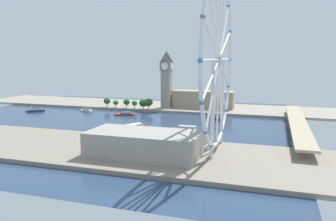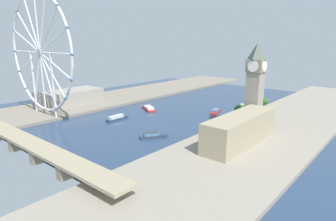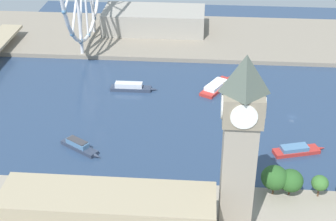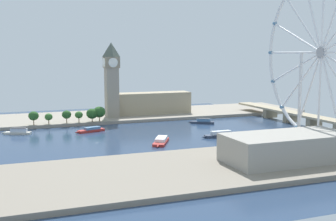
{
  "view_description": "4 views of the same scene",
  "coord_description": "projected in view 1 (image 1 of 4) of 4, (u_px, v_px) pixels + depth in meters",
  "views": [
    {
      "loc": [
        334.44,
        177.5,
        70.85
      ],
      "look_at": [
        18.82,
        76.41,
        18.08
      ],
      "focal_mm": 35.52,
      "sensor_mm": 36.0,
      "label": 1
    },
    {
      "loc": [
        -204.87,
        284.76,
        82.25
      ],
      "look_at": [
        -10.69,
        57.49,
        8.56
      ],
      "focal_mm": 30.79,
      "sensor_mm": 36.0,
      "label": 2
    },
    {
      "loc": [
        -259.23,
        51.43,
        149.71
      ],
      "look_at": [
        -14.98,
        70.55,
        9.74
      ],
      "focal_mm": 54.96,
      "sensor_mm": 36.0,
      "label": 3
    },
    {
      "loc": [
        344.36,
        -72.14,
        68.89
      ],
      "look_at": [
        -16.14,
        67.9,
        18.4
      ],
      "focal_mm": 46.99,
      "sensor_mm": 36.0,
      "label": 4
    }
  ],
  "objects": [
    {
      "name": "ferris_wheel",
      "position": [
        219.0,
        61.0,
        236.31
      ],
      "size": [
        127.24,
        3.2,
        129.21
      ],
      "color": "silver",
      "rests_on": "riverbank_right"
    },
    {
      "name": "ground_plane",
      "position": [
        109.0,
        120.0,
        379.15
      ],
      "size": [
        401.22,
        401.22,
        0.0
      ],
      "primitive_type": "plane",
      "color": "navy"
    },
    {
      "name": "parliament_block",
      "position": [
        203.0,
        99.0,
        453.51
      ],
      "size": [
        22.0,
        82.39,
        23.2
      ],
      "primitive_type": "cube",
      "color": "tan",
      "rests_on": "riverbank_left"
    },
    {
      "name": "tour_boat_3",
      "position": [
        133.0,
        127.0,
        335.4
      ],
      "size": [
        32.89,
        21.97,
        4.43
      ],
      "rotation": [
        0.0,
        0.0,
        5.78
      ],
      "color": "#B22D28",
      "rests_on": "ground_plane"
    },
    {
      "name": "tour_boat_5",
      "position": [
        186.0,
        129.0,
        324.95
      ],
      "size": [
        6.31,
        29.88,
        5.07
      ],
      "rotation": [
        0.0,
        0.0,
        4.72
      ],
      "color": "#2D384C",
      "rests_on": "ground_plane"
    },
    {
      "name": "tour_boat_4",
      "position": [
        36.0,
        110.0,
        439.88
      ],
      "size": [
        19.82,
        21.62,
        5.52
      ],
      "rotation": [
        0.0,
        0.0,
        5.44
      ],
      "color": "#2D384C",
      "rests_on": "ground_plane"
    },
    {
      "name": "riverbank_right",
      "position": [
        42.0,
        144.0,
        270.18
      ],
      "size": [
        90.0,
        520.0,
        3.0
      ],
      "primitive_type": "cube",
      "color": "gray",
      "rests_on": "ground_plane"
    },
    {
      "name": "clock_tower",
      "position": [
        166.0,
        78.0,
        452.4
      ],
      "size": [
        15.66,
        15.66,
        76.85
      ],
      "color": "gray",
      "rests_on": "riverbank_left"
    },
    {
      "name": "tour_boat_2",
      "position": [
        87.0,
        110.0,
        440.97
      ],
      "size": [
        14.36,
        25.64,
        5.52
      ],
      "rotation": [
        0.0,
        0.0,
        4.29
      ],
      "color": "beige",
      "rests_on": "ground_plane"
    },
    {
      "name": "tour_boat_0",
      "position": [
        215.0,
        118.0,
        383.99
      ],
      "size": [
        17.53,
        24.25,
        5.26
      ],
      "rotation": [
        0.0,
        0.0,
        4.14
      ],
      "color": "#2D384C",
      "rests_on": "ground_plane"
    },
    {
      "name": "riverbank_left",
      "position": [
        146.0,
        105.0,
        487.65
      ],
      "size": [
        90.0,
        520.0,
        3.0
      ],
      "primitive_type": "cube",
      "color": "gray",
      "rests_on": "ground_plane"
    },
    {
      "name": "river_bridge",
      "position": [
        298.0,
        124.0,
        317.43
      ],
      "size": [
        213.22,
        15.87,
        11.0
      ],
      "color": "tan",
      "rests_on": "ground_plane"
    },
    {
      "name": "tour_boat_1",
      "position": [
        125.0,
        114.0,
        412.46
      ],
      "size": [
        13.23,
        28.0,
        4.26
      ],
      "rotation": [
        0.0,
        0.0,
        4.99
      ],
      "color": "#B22D28",
      "rests_on": "ground_plane"
    },
    {
      "name": "tree_row_embankment",
      "position": [
        134.0,
        102.0,
        448.18
      ],
      "size": [
        11.93,
        72.15,
        14.5
      ],
      "color": "#513823",
      "rests_on": "riverbank_left"
    },
    {
      "name": "riverside_hall",
      "position": [
        144.0,
        143.0,
        232.77
      ],
      "size": [
        36.95,
        78.68,
        16.84
      ],
      "primitive_type": "cube",
      "color": "gray",
      "rests_on": "riverbank_right"
    }
  ]
}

